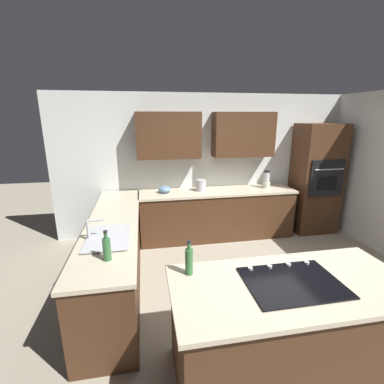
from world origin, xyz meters
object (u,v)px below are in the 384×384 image
(oil_bottle, at_px, (189,261))
(blender, at_px, (266,181))
(sink_unit, at_px, (107,237))
(kettle, at_px, (201,185))
(wall_oven, at_px, (316,179))
(dish_soap_bottle, at_px, (107,248))
(cooktop, at_px, (292,282))
(mixing_bowl, at_px, (165,189))

(oil_bottle, bearing_deg, blender, -126.32)
(sink_unit, distance_m, blender, 3.20)
(kettle, bearing_deg, oil_bottle, 75.78)
(oil_bottle, bearing_deg, kettle, -104.22)
(wall_oven, relative_size, dish_soap_bottle, 7.02)
(cooktop, distance_m, oil_bottle, 0.86)
(cooktop, relative_size, oil_bottle, 2.47)
(sink_unit, xyz_separation_m, mixing_bowl, (-0.78, -1.75, 0.04))
(wall_oven, distance_m, dish_soap_bottle, 4.23)
(mixing_bowl, distance_m, dish_soap_bottle, 2.34)
(cooktop, xyz_separation_m, oil_bottle, (0.80, -0.28, 0.12))
(sink_unit, bearing_deg, dish_soap_bottle, 96.95)
(mixing_bowl, bearing_deg, blender, -180.00)
(mixing_bowl, bearing_deg, kettle, 180.00)
(cooktop, distance_m, dish_soap_bottle, 1.65)
(wall_oven, relative_size, oil_bottle, 6.72)
(cooktop, relative_size, blender, 2.33)
(blender, distance_m, kettle, 1.25)
(cooktop, bearing_deg, dish_soap_bottle, -23.03)
(kettle, bearing_deg, cooktop, 92.85)
(blender, relative_size, mixing_bowl, 1.49)
(wall_oven, bearing_deg, blender, -2.22)
(dish_soap_bottle, bearing_deg, oil_bottle, 152.75)
(blender, xyz_separation_m, mixing_bowl, (1.90, 0.00, -0.08))
(wall_oven, distance_m, blender, 1.00)
(kettle, height_order, dish_soap_bottle, dish_soap_bottle)
(mixing_bowl, height_order, oil_bottle, oil_bottle)
(wall_oven, relative_size, sink_unit, 2.96)
(blender, relative_size, kettle, 1.59)
(wall_oven, relative_size, kettle, 10.11)
(wall_oven, xyz_separation_m, dish_soap_bottle, (3.62, 2.19, -0.02))
(wall_oven, bearing_deg, mixing_bowl, -0.77)
(wall_oven, height_order, kettle, wall_oven)
(wall_oven, xyz_separation_m, kettle, (2.25, -0.04, -0.03))
(cooktop, xyz_separation_m, blender, (-1.11, -2.87, 0.13))
(wall_oven, bearing_deg, cooktop, 53.36)
(blender, xyz_separation_m, kettle, (1.25, 0.00, -0.04))
(blender, distance_m, mixing_bowl, 1.90)
(cooktop, xyz_separation_m, mixing_bowl, (0.79, -2.87, 0.05))
(mixing_bowl, distance_m, kettle, 0.65)
(blender, height_order, oil_bottle, blender)
(sink_unit, xyz_separation_m, dish_soap_bottle, (-0.06, 0.48, 0.10))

